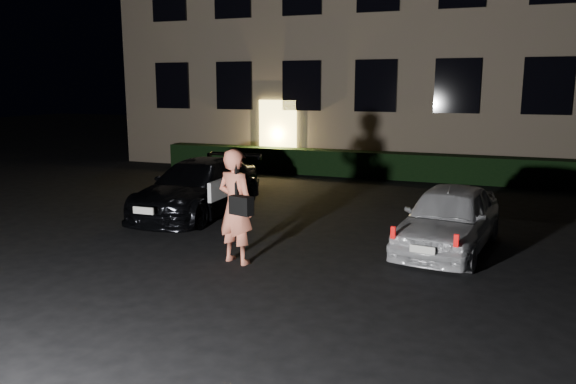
% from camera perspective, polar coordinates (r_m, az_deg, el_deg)
% --- Properties ---
extents(ground, '(80.00, 80.00, 0.00)m').
position_cam_1_polar(ground, '(9.23, -6.10, -8.48)').
color(ground, black).
rests_on(ground, ground).
extents(building, '(20.00, 8.11, 12.00)m').
position_cam_1_polar(building, '(23.27, 11.31, 17.97)').
color(building, '#766B54').
rests_on(building, ground).
extents(hedge, '(15.00, 0.70, 0.85)m').
position_cam_1_polar(hedge, '(18.86, 8.39, 2.77)').
color(hedge, black).
rests_on(hedge, ground).
extents(sedan, '(1.95, 4.51, 1.27)m').
position_cam_1_polar(sedan, '(13.52, -9.10, 0.47)').
color(sedan, black).
rests_on(sedan, ground).
extents(hatch, '(1.94, 3.75, 1.22)m').
position_cam_1_polar(hatch, '(10.85, 16.04, -2.55)').
color(hatch, silver).
rests_on(hatch, ground).
extents(man, '(0.84, 0.67, 1.99)m').
position_cam_1_polar(man, '(9.63, -5.31, -1.46)').
color(man, '#EE7C5E').
rests_on(man, ground).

